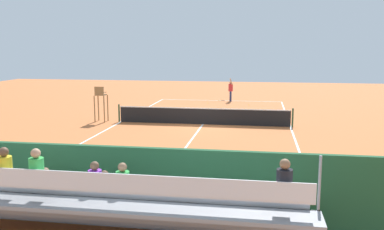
% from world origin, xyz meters
% --- Properties ---
extents(ground_plane, '(60.00, 60.00, 0.00)m').
position_xyz_m(ground_plane, '(0.00, 0.00, 0.00)').
color(ground_plane, '#C66B38').
extents(court_line_markings, '(10.10, 22.20, 0.01)m').
position_xyz_m(court_line_markings, '(0.00, -0.04, 0.00)').
color(court_line_markings, white).
rests_on(court_line_markings, ground).
extents(tennis_net, '(10.30, 0.10, 1.07)m').
position_xyz_m(tennis_net, '(0.00, 0.00, 0.50)').
color(tennis_net, black).
rests_on(tennis_net, ground).
extents(backdrop_wall, '(18.00, 0.16, 2.00)m').
position_xyz_m(backdrop_wall, '(0.00, 14.00, 1.00)').
color(backdrop_wall, '#235633').
rests_on(backdrop_wall, ground).
extents(bleacher_stand, '(9.06, 2.40, 2.48)m').
position_xyz_m(bleacher_stand, '(0.03, 15.37, 0.95)').
color(bleacher_stand, gray).
rests_on(bleacher_stand, ground).
extents(umpire_chair, '(0.67, 0.67, 2.14)m').
position_xyz_m(umpire_chair, '(6.20, 0.11, 1.31)').
color(umpire_chair, olive).
rests_on(umpire_chair, ground).
extents(courtside_bench, '(1.80, 0.40, 0.93)m').
position_xyz_m(courtside_bench, '(-3.41, 13.27, 0.56)').
color(courtside_bench, '#33383D').
rests_on(courtside_bench, ground).
extents(equipment_bag, '(0.90, 0.36, 0.36)m').
position_xyz_m(equipment_bag, '(-1.82, 13.40, 0.18)').
color(equipment_bag, '#334C8C').
rests_on(equipment_bag, ground).
extents(tennis_player, '(0.43, 0.55, 1.93)m').
position_xyz_m(tennis_player, '(-0.84, -10.63, 1.02)').
color(tennis_player, navy).
rests_on(tennis_player, ground).
extents(tennis_racket, '(0.57, 0.33, 0.03)m').
position_xyz_m(tennis_racket, '(0.06, -10.98, 0.01)').
color(tennis_racket, black).
rests_on(tennis_racket, ground).
extents(tennis_ball_near, '(0.07, 0.07, 0.07)m').
position_xyz_m(tennis_ball_near, '(-2.41, -8.48, 0.03)').
color(tennis_ball_near, '#CCDB33').
rests_on(tennis_ball_near, ground).
extents(tennis_ball_far, '(0.07, 0.07, 0.07)m').
position_xyz_m(tennis_ball_far, '(0.86, -9.11, 0.03)').
color(tennis_ball_far, '#CCDB33').
rests_on(tennis_ball_far, ground).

